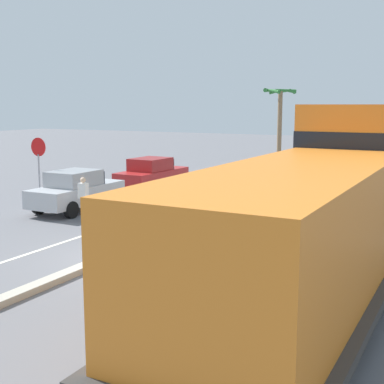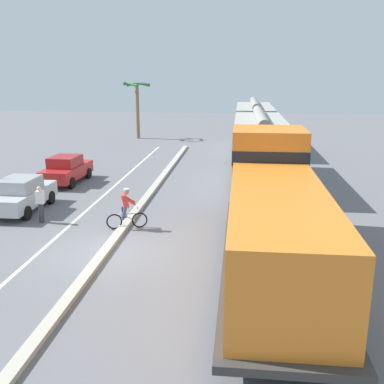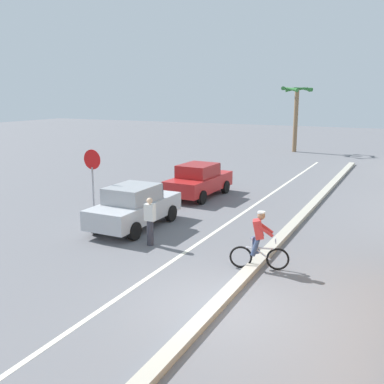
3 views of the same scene
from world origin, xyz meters
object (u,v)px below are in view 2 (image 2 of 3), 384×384
at_px(cyclist, 126,210).
at_px(locomotive, 273,215).
at_px(pedestrian_by_cars, 40,204).
at_px(hopper_car_lead, 259,148).
at_px(palm_tree_near, 137,95).
at_px(parked_car_red, 67,169).
at_px(hopper_car_middle, 254,126).
at_px(parked_car_silver, 22,194).

bearing_deg(cyclist, locomotive, -29.33).
relative_size(locomotive, pedestrian_by_cars, 7.17).
relative_size(locomotive, cyclist, 6.77).
height_order(hopper_car_lead, palm_tree_near, palm_tree_near).
distance_m(hopper_car_lead, parked_car_red, 11.40).
bearing_deg(pedestrian_by_cars, cyclist, -5.78).
height_order(hopper_car_lead, hopper_car_middle, same).
distance_m(hopper_car_middle, cyclist, 21.36).
distance_m(parked_car_red, palm_tree_near, 19.46).
distance_m(hopper_car_middle, parked_car_silver, 21.80).
bearing_deg(parked_car_silver, palm_tree_near, 90.11).
xyz_separation_m(hopper_car_middle, palm_tree_near, (-11.26, 6.18, 2.21)).
height_order(cyclist, palm_tree_near, palm_tree_near).
height_order(hopper_car_lead, parked_car_red, hopper_car_lead).
height_order(parked_car_silver, parked_car_red, same).
distance_m(locomotive, hopper_car_lead, 12.16).
bearing_deg(locomotive, palm_tree_near, 110.61).
distance_m(hopper_car_middle, pedestrian_by_cars, 22.35).
bearing_deg(hopper_car_middle, pedestrian_by_cars, -115.52).
relative_size(parked_car_silver, palm_tree_near, 0.75).
xyz_separation_m(locomotive, pedestrian_by_cars, (-9.62, 3.62, -0.95)).
height_order(hopper_car_middle, palm_tree_near, palm_tree_near).
height_order(locomotive, cyclist, locomotive).
bearing_deg(hopper_car_lead, palm_tree_near, 122.34).
xyz_separation_m(hopper_car_middle, parked_car_silver, (-11.21, -18.65, -1.26)).
distance_m(palm_tree_near, pedestrian_by_cars, 26.59).
bearing_deg(parked_car_red, locomotive, -43.81).
distance_m(locomotive, parked_car_red, 15.61).
height_order(locomotive, hopper_car_middle, locomotive).
bearing_deg(parked_car_red, hopper_car_middle, 49.09).
relative_size(hopper_car_lead, pedestrian_by_cars, 6.54).
xyz_separation_m(parked_car_silver, cyclist, (5.47, -1.88, 0.00)).
distance_m(parked_car_silver, parked_car_red, 5.68).
bearing_deg(locomotive, hopper_car_middle, 90.00).
xyz_separation_m(hopper_car_lead, parked_car_silver, (-11.21, -7.05, -1.26)).
xyz_separation_m(parked_car_red, palm_tree_near, (-0.01, 19.15, 3.47)).
bearing_deg(pedestrian_by_cars, palm_tree_near, 93.57).
xyz_separation_m(hopper_car_lead, cyclist, (-5.74, -8.93, -1.26)).
xyz_separation_m(locomotive, hopper_car_lead, (0.00, 12.16, 0.28)).
height_order(parked_car_red, cyclist, cyclist).
bearing_deg(cyclist, parked_car_red, 126.06).
xyz_separation_m(hopper_car_lead, parked_car_red, (-11.24, -1.37, -1.26)).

